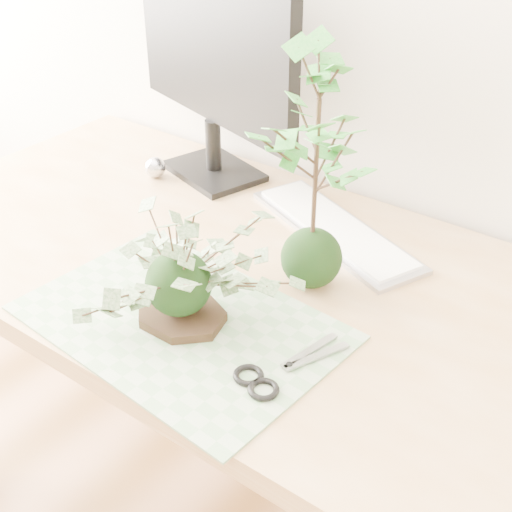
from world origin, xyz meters
name	(u,v)px	position (x,y,z in m)	size (l,w,h in m)	color
desk	(285,324)	(0.00, 1.23, 0.65)	(1.60, 0.70, 0.74)	tan
cutting_mat	(181,322)	(-0.07, 1.04, 0.74)	(0.48, 0.32, 0.00)	#6C9766
stone_dish	(181,314)	(-0.08, 1.05, 0.75)	(0.16, 0.16, 0.01)	black
ivy_kokedama	(177,257)	(-0.08, 1.05, 0.86)	(0.37, 0.37, 0.20)	black
maple_kokedama	(318,115)	(0.03, 1.25, 1.04)	(0.29, 0.29, 0.42)	black
keyboard	(335,229)	(-0.02, 1.42, 0.75)	(0.42, 0.26, 0.02)	#AAA9B3
monitor	(213,56)	(-0.36, 1.48, 1.00)	(0.49, 0.20, 0.44)	black
foil_ball	(155,167)	(-0.46, 1.39, 0.76)	(0.04, 0.04, 0.04)	silver
scissors	(273,378)	(0.12, 1.02, 0.75)	(0.09, 0.18, 0.01)	gray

